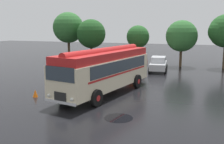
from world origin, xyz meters
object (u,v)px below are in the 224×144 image
object	(u,v)px
car_near_left	(112,62)
car_mid_right	(158,64)
vintage_bus	(105,69)
car_mid_left	(135,63)
traffic_cone	(35,93)

from	to	relation	value
car_near_left	car_mid_right	world-z (taller)	same
vintage_bus	car_mid_left	xyz separation A→B (m)	(-0.70, 11.51, -1.05)
car_mid_right	car_near_left	bearing A→B (deg)	-179.20
car_near_left	car_mid_left	size ratio (longest dim) A/B	1.01
car_mid_right	traffic_cone	bearing A→B (deg)	-114.52
vintage_bus	car_mid_left	size ratio (longest dim) A/B	2.39
car_near_left	car_mid_right	size ratio (longest dim) A/B	1.01
car_mid_right	traffic_cone	distance (m)	15.40
car_mid_left	traffic_cone	distance (m)	14.69
vintage_bus	car_mid_right	bearing A→B (deg)	79.78
car_near_left	traffic_cone	size ratio (longest dim) A/B	7.98
vintage_bus	car_mid_left	world-z (taller)	vintage_bus
car_mid_left	car_mid_right	distance (m)	2.74
traffic_cone	vintage_bus	bearing A→B (deg)	31.92
car_near_left	traffic_cone	distance (m)	13.96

